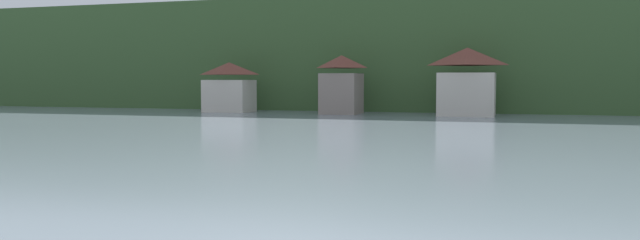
% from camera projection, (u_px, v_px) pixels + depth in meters
% --- Properties ---
extents(wooded_hillside, '(352.00, 59.71, 30.51)m').
position_uv_depth(wooded_hillside, '(502.00, 66.00, 108.17)').
color(wooded_hillside, '#38562D').
rests_on(wooded_hillside, ground_plane).
extents(shore_building_west, '(5.92, 4.68, 6.29)m').
position_uv_depth(shore_building_west, '(229.00, 88.00, 80.23)').
color(shore_building_west, beige).
rests_on(shore_building_west, ground_plane).
extents(shore_building_westcentral, '(4.58, 5.16, 7.04)m').
position_uv_depth(shore_building_westcentral, '(341.00, 85.00, 76.04)').
color(shore_building_westcentral, gray).
rests_on(shore_building_westcentral, ground_plane).
extents(shore_building_central, '(6.53, 6.01, 7.75)m').
position_uv_depth(shore_building_central, '(467.00, 83.00, 72.01)').
color(shore_building_central, beige).
rests_on(shore_building_central, ground_plane).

